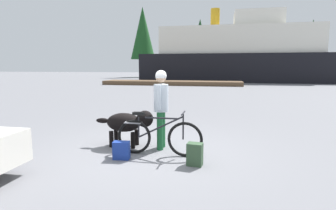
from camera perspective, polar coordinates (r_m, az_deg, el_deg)
The scene contains 12 objects.
ground_plane at distance 5.91m, azimuth -4.13°, elevation -9.87°, with size 160.00×160.00×0.00m, color slate.
bicycle at distance 5.61m, azimuth -2.02°, elevation -6.68°, with size 1.80×0.44×0.92m.
person_cyclist at distance 5.94m, azimuth -1.48°, elevation 0.69°, with size 0.32×0.53×1.75m.
dog at distance 6.25m, azimuth -8.42°, elevation -3.67°, with size 1.37×0.50×0.85m.
backpack at distance 5.11m, azimuth 5.67°, elevation -10.30°, with size 0.28×0.20×0.42m, color #334C33.
handbag_pannier at distance 5.51m, azimuth -9.80°, elevation -9.39°, with size 0.32×0.18×0.35m, color navy.
dock_pier at distance 27.46m, azimuth 0.87°, elevation 4.70°, with size 13.84×2.92×0.40m, color brown.
ferry_boat at distance 35.19m, azimuth 14.43°, elevation 10.00°, with size 22.97×7.82×8.91m.
sailboat_moored at distance 38.39m, azimuth 17.72°, elevation 5.73°, with size 6.34×1.77×7.42m.
pine_tree_far_left at distance 48.06m, azimuth -5.34°, elevation 14.81°, with size 4.18×4.18×11.89m.
pine_tree_center at distance 48.57m, azimuth 6.72°, elevation 13.39°, with size 3.67×3.67×9.94m.
pine_tree_far_right at distance 48.33m, azimuth 28.05°, elevation 11.64°, with size 3.92×3.92×9.00m.
Camera 1 is at (1.53, -5.41, 1.82)m, focal length 28.93 mm.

